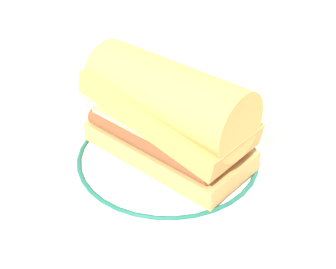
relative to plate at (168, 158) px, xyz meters
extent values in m
plane|color=silver|center=(0.02, 0.01, -0.01)|extent=(1.50, 1.50, 0.00)
cylinder|color=white|center=(0.00, 0.00, 0.00)|extent=(0.25, 0.25, 0.01)
torus|color=#195947|center=(0.00, 0.00, 0.00)|extent=(0.23, 0.23, 0.01)
cube|color=#C68B4A|center=(0.00, 0.00, 0.02)|extent=(0.21, 0.10, 0.03)
cylinder|color=brown|center=(0.00, -0.04, 0.04)|extent=(0.19, 0.03, 0.02)
cylinder|color=brown|center=(0.00, -0.01, 0.04)|extent=(0.19, 0.03, 0.02)
cylinder|color=brown|center=(0.00, 0.01, 0.04)|extent=(0.19, 0.03, 0.02)
cylinder|color=brown|center=(0.00, 0.04, 0.04)|extent=(0.19, 0.03, 0.02)
cube|color=#EAD67A|center=(0.00, 0.00, 0.06)|extent=(0.17, 0.09, 0.01)
cube|color=#CB8442|center=(0.00, 0.00, 0.08)|extent=(0.21, 0.10, 0.07)
cylinder|color=#C78F45|center=(0.00, 0.00, 0.09)|extent=(0.21, 0.08, 0.08)
cylinder|color=silver|center=(-0.21, 0.01, 0.04)|extent=(0.06, 0.06, 0.09)
cylinder|color=gold|center=(-0.21, 0.01, 0.01)|extent=(0.05, 0.05, 0.04)
camera|label=1|loc=(0.31, -0.36, 0.37)|focal=50.05mm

